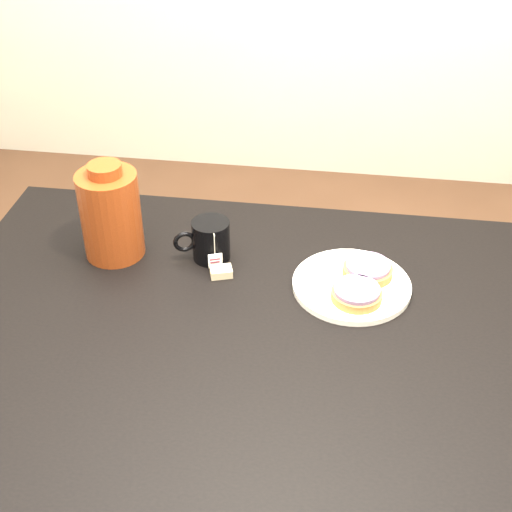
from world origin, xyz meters
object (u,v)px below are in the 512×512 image
Objects in this scene: plate at (352,284)px; teabag_pouch at (221,272)px; table at (286,364)px; bagel_package at (111,214)px; mug at (210,240)px; bagel_back at (368,269)px; bagel_front at (357,294)px.

plate is 5.33× the size of teabag_pouch.
plate reaches higher than table.
bagel_package is (-0.40, 0.21, 0.18)m from table.
teabag_pouch is (-0.27, 0.00, 0.00)m from plate.
plate and teabag_pouch have the same top height.
bagel_package is at bearing 168.53° from teabag_pouch.
table is 0.31m from mug.
plate is 0.31m from mug.
bagel_back reaches higher than plate.
table is at bearing -70.12° from mug.
table is 31.11× the size of teabag_pouch.
mug reaches higher than teabag_pouch.
bagel_back is at bearing -26.62° from mug.
mug is at bearing 174.66° from bagel_back.
bagel_back is at bearing 47.22° from plate.
table is 13.66× the size of bagel_back.
bagel_back is 0.55m from bagel_package.
table is 0.48m from bagel_package.
teabag_pouch is at bearing 134.77° from table.
bagel_back is 0.34m from mug.
bagel_package is (-0.52, 0.10, 0.07)m from bagel_front.
bagel_front reaches higher than table.
bagel_back reaches higher than table.
mug reaches higher than table.
plate is 1.11× the size of bagel_package.
bagel_front is 0.54m from bagel_package.
bagel_package reaches higher than teabag_pouch.
table is at bearing -127.13° from plate.
bagel_back is 0.48× the size of bagel_package.
mug is 0.22m from bagel_package.
bagel_front is at bearing -11.18° from bagel_package.
teabag_pouch is 0.21× the size of bagel_package.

